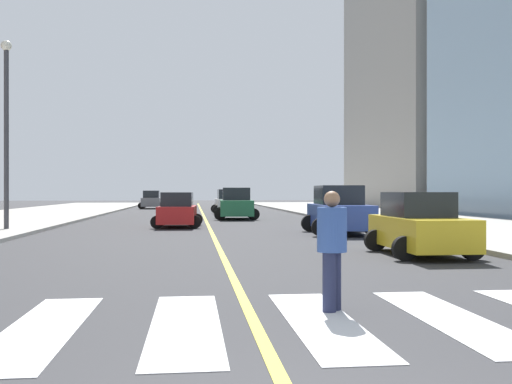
{
  "coord_description": "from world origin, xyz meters",
  "views": [
    {
      "loc": [
        -0.81,
        -3.53,
        1.74
      ],
      "look_at": [
        3.52,
        35.45,
        1.71
      ],
      "focal_mm": 40.37,
      "sensor_mm": 36.0,
      "label": 1
    }
  ],
  "objects_px": {
    "car_blue_third": "(339,211)",
    "fire_hydrant": "(358,213)",
    "car_gray_nearest": "(152,200)",
    "car_red_second": "(178,211)",
    "pedestrian_crossing": "(332,245)",
    "street_lamp": "(6,119)",
    "car_yellow_sixth": "(420,226)",
    "car_white_fourth": "(228,202)",
    "car_green_fifth": "(236,204)"
  },
  "relations": [
    {
      "from": "car_red_second",
      "to": "street_lamp",
      "type": "distance_m",
      "value": 8.68
    },
    {
      "from": "pedestrian_crossing",
      "to": "car_blue_third",
      "type": "bearing_deg",
      "value": 22.63
    },
    {
      "from": "car_red_second",
      "to": "car_white_fourth",
      "type": "xyz_separation_m",
      "value": [
        3.55,
        16.98,
        0.1
      ]
    },
    {
      "from": "car_red_second",
      "to": "fire_hydrant",
      "type": "relative_size",
      "value": 4.35
    },
    {
      "from": "car_red_second",
      "to": "fire_hydrant",
      "type": "bearing_deg",
      "value": 13.37
    },
    {
      "from": "car_gray_nearest",
      "to": "fire_hydrant",
      "type": "bearing_deg",
      "value": -66.1
    },
    {
      "from": "car_gray_nearest",
      "to": "pedestrian_crossing",
      "type": "xyz_separation_m",
      "value": [
        6.12,
        -51.11,
        0.1
      ]
    },
    {
      "from": "car_gray_nearest",
      "to": "car_white_fourth",
      "type": "distance_m",
      "value": 15.66
    },
    {
      "from": "car_white_fourth",
      "to": "street_lamp",
      "type": "distance_m",
      "value": 22.79
    },
    {
      "from": "car_red_second",
      "to": "car_white_fourth",
      "type": "bearing_deg",
      "value": 80.74
    },
    {
      "from": "car_blue_third",
      "to": "car_white_fourth",
      "type": "xyz_separation_m",
      "value": [
        -3.19,
        22.08,
        -0.04
      ]
    },
    {
      "from": "car_gray_nearest",
      "to": "car_red_second",
      "type": "height_order",
      "value": "car_gray_nearest"
    },
    {
      "from": "car_yellow_sixth",
      "to": "pedestrian_crossing",
      "type": "xyz_separation_m",
      "value": [
        -4.17,
        -6.96,
        0.16
      ]
    },
    {
      "from": "car_blue_third",
      "to": "car_yellow_sixth",
      "type": "distance_m",
      "value": 8.04
    },
    {
      "from": "car_yellow_sixth",
      "to": "pedestrian_crossing",
      "type": "distance_m",
      "value": 8.12
    },
    {
      "from": "car_gray_nearest",
      "to": "car_red_second",
      "type": "bearing_deg",
      "value": -83.81
    },
    {
      "from": "car_red_second",
      "to": "pedestrian_crossing",
      "type": "relative_size",
      "value": 2.22
    },
    {
      "from": "car_red_second",
      "to": "fire_hydrant",
      "type": "height_order",
      "value": "car_red_second"
    },
    {
      "from": "car_yellow_sixth",
      "to": "pedestrian_crossing",
      "type": "relative_size",
      "value": 2.22
    },
    {
      "from": "car_white_fourth",
      "to": "pedestrian_crossing",
      "type": "distance_m",
      "value": 37.09
    },
    {
      "from": "car_green_fifth",
      "to": "pedestrian_crossing",
      "type": "distance_m",
      "value": 28.02
    },
    {
      "from": "car_blue_third",
      "to": "street_lamp",
      "type": "relative_size",
      "value": 0.56
    },
    {
      "from": "pedestrian_crossing",
      "to": "street_lamp",
      "type": "relative_size",
      "value": 0.22
    },
    {
      "from": "car_white_fourth",
      "to": "fire_hydrant",
      "type": "xyz_separation_m",
      "value": [
        6.02,
        -15.14,
        -0.32
      ]
    },
    {
      "from": "car_red_second",
      "to": "street_lamp",
      "type": "height_order",
      "value": "street_lamp"
    },
    {
      "from": "car_green_fifth",
      "to": "pedestrian_crossing",
      "type": "height_order",
      "value": "car_green_fifth"
    },
    {
      "from": "car_gray_nearest",
      "to": "fire_hydrant",
      "type": "height_order",
      "value": "car_gray_nearest"
    },
    {
      "from": "car_white_fourth",
      "to": "car_red_second",
      "type": "bearing_deg",
      "value": 77.23
    },
    {
      "from": "pedestrian_crossing",
      "to": "fire_hydrant",
      "type": "distance_m",
      "value": 22.98
    },
    {
      "from": "car_gray_nearest",
      "to": "car_white_fourth",
      "type": "relative_size",
      "value": 0.95
    },
    {
      "from": "car_green_fifth",
      "to": "car_white_fourth",
      "type": "bearing_deg",
      "value": -88.08
    },
    {
      "from": "car_gray_nearest",
      "to": "car_white_fourth",
      "type": "bearing_deg",
      "value": -63.73
    },
    {
      "from": "car_red_second",
      "to": "car_green_fifth",
      "type": "bearing_deg",
      "value": 68.91
    },
    {
      "from": "street_lamp",
      "to": "pedestrian_crossing",
      "type": "bearing_deg",
      "value": -60.31
    },
    {
      "from": "car_gray_nearest",
      "to": "car_green_fifth",
      "type": "distance_m",
      "value": 24.1
    },
    {
      "from": "car_red_second",
      "to": "car_yellow_sixth",
      "type": "bearing_deg",
      "value": -59.76
    },
    {
      "from": "car_yellow_sixth",
      "to": "street_lamp",
      "type": "bearing_deg",
      "value": -35.96
    },
    {
      "from": "car_blue_third",
      "to": "fire_hydrant",
      "type": "height_order",
      "value": "car_blue_third"
    },
    {
      "from": "car_blue_third",
      "to": "car_yellow_sixth",
      "type": "xyz_separation_m",
      "value": [
        0.16,
        -8.04,
        -0.12
      ]
    },
    {
      "from": "car_red_second",
      "to": "car_green_fifth",
      "type": "relative_size",
      "value": 0.86
    },
    {
      "from": "car_gray_nearest",
      "to": "car_blue_third",
      "type": "height_order",
      "value": "car_blue_third"
    },
    {
      "from": "car_blue_third",
      "to": "street_lamp",
      "type": "bearing_deg",
      "value": -6.96
    },
    {
      "from": "car_yellow_sixth",
      "to": "fire_hydrant",
      "type": "relative_size",
      "value": 4.35
    },
    {
      "from": "car_red_second",
      "to": "pedestrian_crossing",
      "type": "height_order",
      "value": "pedestrian_crossing"
    },
    {
      "from": "car_red_second",
      "to": "car_yellow_sixth",
      "type": "distance_m",
      "value": 14.84
    },
    {
      "from": "pedestrian_crossing",
      "to": "street_lamp",
      "type": "distance_m",
      "value": 20.35
    },
    {
      "from": "car_red_second",
      "to": "pedestrian_crossing",
      "type": "xyz_separation_m",
      "value": [
        2.72,
        -20.1,
        0.17
      ]
    },
    {
      "from": "car_blue_third",
      "to": "fire_hydrant",
      "type": "xyz_separation_m",
      "value": [
        2.83,
        6.93,
        -0.35
      ]
    },
    {
      "from": "car_yellow_sixth",
      "to": "street_lamp",
      "type": "distance_m",
      "value": 17.95
    },
    {
      "from": "car_blue_third",
      "to": "car_gray_nearest",
      "type": "bearing_deg",
      "value": -71.68
    }
  ]
}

